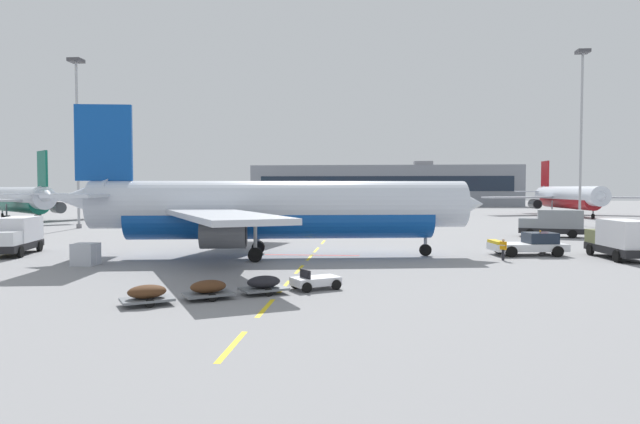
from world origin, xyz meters
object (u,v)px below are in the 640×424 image
Objects in this scene: catering_truck at (16,235)px; apron_light_mast_near at (77,123)px; baggage_train at (237,286)px; pushback_tug at (530,244)px; ground_power_truck at (553,223)px; fuel_service_truck at (620,238)px; ground_crew_worker at (503,248)px; uld_cargo_container at (86,254)px; airliner_far_center at (20,199)px; airliner_mid_left at (567,197)px; apron_light_mast_far at (581,118)px; airliner_foreground at (274,209)px.

catering_truck is 0.31× the size of apron_light_mast_near.
catering_truck is 0.70× the size of baggage_train.
catering_truck reaches higher than pushback_tug.
pushback_tug is 43.45m from catering_truck.
catering_truck and ground_power_truck have the same top height.
fuel_service_truck is 4.18× the size of ground_crew_worker.
catering_truck reaches higher than uld_cargo_container.
pushback_tug is 0.27× the size of apron_light_mast_near.
catering_truck is at bearing 144.61° from baggage_train.
airliner_mid_left is at bearing 15.02° from airliner_far_center.
airliner_far_center is 83.14m from baggage_train.
uld_cargo_container is 0.06× the size of apron_light_mast_far.
ground_power_truck is (81.67, -25.24, -2.08)m from airliner_far_center.
apron_light_mast_far is at bearing 65.03° from pushback_tug.
airliner_mid_left is 80.34m from ground_crew_worker.
baggage_train is at bearing -86.82° from airliner_foreground.
fuel_service_truck is 68.35m from apron_light_mast_near.
airliner_foreground is 1.22× the size of airliner_far_center.
airliner_foreground reaches higher than airliner_mid_left.
airliner_far_center is at bearing 138.47° from airliner_foreground.
airliner_mid_left reaches higher than airliner_far_center.
ground_power_truck is (-19.50, -52.40, -2.20)m from airliner_mid_left.
ground_power_truck is at bearing -116.94° from apron_light_mast_far.
fuel_service_truck is 0.68× the size of baggage_train.
baggage_train is 0.40× the size of apron_light_mast_far.
airliner_mid_left is 102.14m from baggage_train.
apron_light_mast_far reaches higher than apron_light_mast_near.
fuel_service_truck is at bearing -25.52° from apron_light_mast_near.
airliner_far_center is at bearing 162.82° from ground_power_truck.
ground_crew_worker is (17.15, 16.05, 0.44)m from baggage_train.
apron_light_mast_near is at bearing 172.16° from ground_power_truck.
baggage_train is (0.91, -16.42, -3.42)m from airliner_foreground.
airliner_mid_left is at bearing 56.90° from airliner_foreground.
apron_light_mast_far is (11.76, 40.90, 14.56)m from fuel_service_truck.
catering_truck is at bearing -56.75° from airliner_far_center.
airliner_far_center reaches higher than pushback_tug.
pushback_tug is at bearing -114.97° from apron_light_mast_far.
airliner_foreground reaches higher than pushback_tug.
apron_light_mast_far reaches higher than baggage_train.
apron_light_mast_far is (61.35, 42.18, 14.56)m from catering_truck.
ground_power_truck is 4.33× the size of ground_crew_worker.
ground_crew_worker is at bearing -115.94° from ground_power_truck.
airliner_far_center reaches higher than fuel_service_truck.
baggage_train is at bearing -135.60° from pushback_tug.
fuel_service_truck is at bearing 9.95° from uld_cargo_container.
baggage_train is 71.71m from apron_light_mast_far.
airliner_far_center is 17.58× the size of uld_cargo_container.
ground_crew_worker reaches higher than baggage_train.
baggage_train is (53.82, -63.29, -3.19)m from airliner_far_center.
airliner_far_center is at bearing 127.20° from uld_cargo_container.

